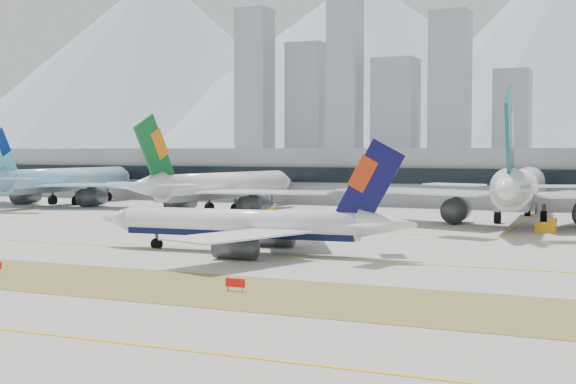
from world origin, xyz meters
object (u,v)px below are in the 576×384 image
at_px(taxiing_airliner, 251,225).
at_px(terminal, 424,175).
at_px(widebody_eva, 219,188).
at_px(widebody_korean, 61,182).
at_px(widebody_cathay, 520,190).

height_order(taxiing_airliner, terminal, taxiing_airliner).
relative_size(taxiing_airliner, widebody_eva, 0.79).
relative_size(widebody_korean, widebody_eva, 1.05).
xyz_separation_m(taxiing_airliner, terminal, (-4.53, 118.46, 3.59)).
bearing_deg(widebody_cathay, taxiing_airliner, 151.00).
bearing_deg(widebody_eva, taxiing_airliner, -138.82).
bearing_deg(widebody_cathay, terminal, 26.68).
xyz_separation_m(taxiing_airliner, widebody_eva, (-37.85, 60.64, 1.99)).
bearing_deg(widebody_eva, widebody_cathay, -81.54).
xyz_separation_m(widebody_eva, widebody_cathay, (66.88, -0.87, 0.88)).
distance_m(widebody_cathay, terminal, 67.61).
distance_m(taxiing_airliner, widebody_eva, 71.51).
relative_size(widebody_korean, terminal, 0.23).
bearing_deg(terminal, widebody_eva, -119.95).
distance_m(widebody_korean, terminal, 98.46).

